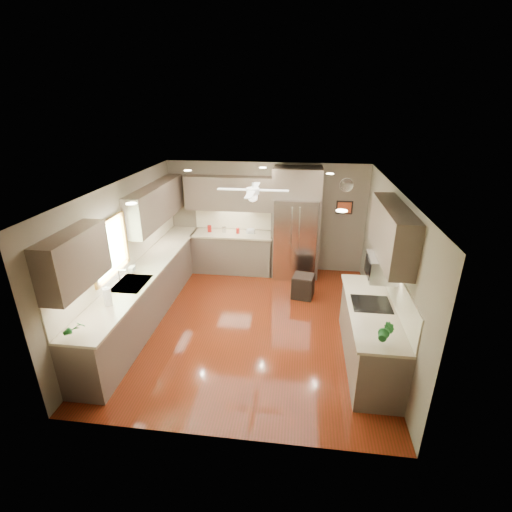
% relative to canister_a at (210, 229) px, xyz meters
% --- Properties ---
extents(floor, '(5.00, 5.00, 0.00)m').
position_rel_canister_a_xyz_m(floor, '(1.27, -2.20, -1.02)').
color(floor, '#481C09').
rests_on(floor, ground).
extents(ceiling, '(5.00, 5.00, 0.00)m').
position_rel_canister_a_xyz_m(ceiling, '(1.27, -2.20, 1.48)').
color(ceiling, white).
rests_on(ceiling, ground).
extents(wall_back, '(4.50, 0.00, 4.50)m').
position_rel_canister_a_xyz_m(wall_back, '(1.27, 0.30, 0.23)').
color(wall_back, '#6B6151').
rests_on(wall_back, ground).
extents(wall_front, '(4.50, 0.00, 4.50)m').
position_rel_canister_a_xyz_m(wall_front, '(1.27, -4.70, 0.23)').
color(wall_front, '#6B6151').
rests_on(wall_front, ground).
extents(wall_left, '(0.00, 5.00, 5.00)m').
position_rel_canister_a_xyz_m(wall_left, '(-0.98, -2.20, 0.23)').
color(wall_left, '#6B6151').
rests_on(wall_left, ground).
extents(wall_right, '(0.00, 5.00, 5.00)m').
position_rel_canister_a_xyz_m(wall_right, '(3.52, -2.20, 0.23)').
color(wall_right, '#6B6151').
rests_on(wall_right, ground).
extents(canister_a, '(0.10, 0.10, 0.15)m').
position_rel_canister_a_xyz_m(canister_a, '(0.00, 0.00, 0.00)').
color(canister_a, maroon).
rests_on(canister_a, back_run).
extents(canister_b, '(0.10, 0.10, 0.14)m').
position_rel_canister_a_xyz_m(canister_b, '(0.34, 0.01, -0.01)').
color(canister_b, silver).
rests_on(canister_b, back_run).
extents(canister_d, '(0.09, 0.09, 0.12)m').
position_rel_canister_a_xyz_m(canister_d, '(0.66, -0.01, -0.02)').
color(canister_d, maroon).
rests_on(canister_d, back_run).
extents(soap_bottle, '(0.09, 0.09, 0.20)m').
position_rel_canister_a_xyz_m(soap_bottle, '(-0.80, -2.34, 0.02)').
color(soap_bottle, white).
rests_on(soap_bottle, left_run).
extents(potted_plant_left, '(0.18, 0.16, 0.29)m').
position_rel_canister_a_xyz_m(potted_plant_left, '(-0.68, -4.25, 0.07)').
color(potted_plant_left, '#1A5E24').
rests_on(potted_plant_left, left_run).
extents(potted_plant_right, '(0.21, 0.19, 0.32)m').
position_rel_canister_a_xyz_m(potted_plant_right, '(3.19, -3.88, 0.08)').
color(potted_plant_right, '#1A5E24').
rests_on(potted_plant_right, right_run).
extents(bowl, '(0.26, 0.26, 0.05)m').
position_rel_canister_a_xyz_m(bowl, '(0.95, 0.00, -0.05)').
color(bowl, '#C6B894').
rests_on(bowl, back_run).
extents(left_run, '(0.65, 4.70, 1.45)m').
position_rel_canister_a_xyz_m(left_run, '(-0.69, -2.05, -0.54)').
color(left_run, brown).
rests_on(left_run, ground).
extents(back_run, '(1.85, 0.65, 1.45)m').
position_rel_canister_a_xyz_m(back_run, '(0.54, 0.00, -0.54)').
color(back_run, brown).
rests_on(back_run, ground).
extents(uppers, '(4.50, 4.70, 0.95)m').
position_rel_canister_a_xyz_m(uppers, '(0.53, -1.49, 0.85)').
color(uppers, brown).
rests_on(uppers, wall_left).
extents(window, '(0.05, 1.12, 0.92)m').
position_rel_canister_a_xyz_m(window, '(-0.95, -2.70, 0.53)').
color(window, '#BFF2B2').
rests_on(window, wall_left).
extents(sink, '(0.50, 0.70, 0.32)m').
position_rel_canister_a_xyz_m(sink, '(-0.66, -2.70, -0.11)').
color(sink, silver).
rests_on(sink, left_run).
extents(refrigerator, '(1.06, 0.75, 2.45)m').
position_rel_canister_a_xyz_m(refrigerator, '(1.97, -0.05, 0.17)').
color(refrigerator, silver).
rests_on(refrigerator, ground).
extents(right_run, '(0.70, 2.20, 1.45)m').
position_rel_canister_a_xyz_m(right_run, '(3.20, -3.00, -0.54)').
color(right_run, brown).
rests_on(right_run, ground).
extents(microwave, '(0.43, 0.55, 0.34)m').
position_rel_canister_a_xyz_m(microwave, '(3.29, -2.75, 0.46)').
color(microwave, silver).
rests_on(microwave, wall_right).
extents(ceiling_fan, '(1.18, 1.18, 0.32)m').
position_rel_canister_a_xyz_m(ceiling_fan, '(1.27, -1.90, 1.31)').
color(ceiling_fan, white).
rests_on(ceiling_fan, ceiling).
extents(recessed_lights, '(2.84, 3.14, 0.01)m').
position_rel_canister_a_xyz_m(recessed_lights, '(1.23, -1.80, 1.47)').
color(recessed_lights, white).
rests_on(recessed_lights, ceiling).
extents(wall_clock, '(0.30, 0.03, 0.30)m').
position_rel_canister_a_xyz_m(wall_clock, '(3.02, 0.28, 1.03)').
color(wall_clock, white).
rests_on(wall_clock, wall_back).
extents(framed_print, '(0.36, 0.03, 0.30)m').
position_rel_canister_a_xyz_m(framed_print, '(3.02, 0.27, 0.53)').
color(framed_print, black).
rests_on(framed_print, wall_back).
extents(stool, '(0.48, 0.48, 0.48)m').
position_rel_canister_a_xyz_m(stool, '(2.19, -1.08, -0.78)').
color(stool, black).
rests_on(stool, ground).
extents(paper_towel, '(0.12, 0.12, 0.29)m').
position_rel_canister_a_xyz_m(paper_towel, '(-0.69, -3.41, 0.06)').
color(paper_towel, white).
rests_on(paper_towel, left_run).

